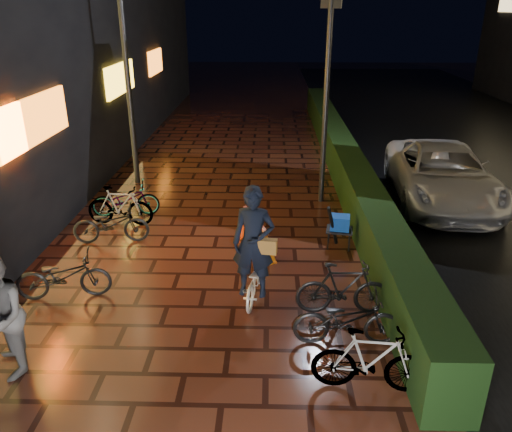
{
  "coord_description": "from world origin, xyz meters",
  "views": [
    {
      "loc": [
        1.13,
        -6.51,
        4.65
      ],
      "look_at": [
        0.9,
        1.89,
        1.1
      ],
      "focal_mm": 35.0,
      "sensor_mm": 36.0,
      "label": 1
    }
  ],
  "objects_px": {
    "cart_assembly": "(339,224)",
    "traffic_barrier": "(255,233)",
    "cyclist": "(254,259)",
    "van": "(442,174)"
  },
  "relations": [
    {
      "from": "cyclist",
      "to": "traffic_barrier",
      "type": "height_order",
      "value": "cyclist"
    },
    {
      "from": "van",
      "to": "cyclist",
      "type": "distance_m",
      "value": 6.71
    },
    {
      "from": "cart_assembly",
      "to": "traffic_barrier",
      "type": "bearing_deg",
      "value": -177.61
    },
    {
      "from": "van",
      "to": "traffic_barrier",
      "type": "bearing_deg",
      "value": -143.47
    },
    {
      "from": "cyclist",
      "to": "cart_assembly",
      "type": "relative_size",
      "value": 2.05
    },
    {
      "from": "cyclist",
      "to": "traffic_barrier",
      "type": "relative_size",
      "value": 1.26
    },
    {
      "from": "cyclist",
      "to": "cart_assembly",
      "type": "bearing_deg",
      "value": 50.37
    },
    {
      "from": "van",
      "to": "cart_assembly",
      "type": "distance_m",
      "value": 4.09
    },
    {
      "from": "cyclist",
      "to": "traffic_barrier",
      "type": "distance_m",
      "value": 2.01
    },
    {
      "from": "traffic_barrier",
      "to": "van",
      "type": "bearing_deg",
      "value": 31.73
    }
  ]
}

